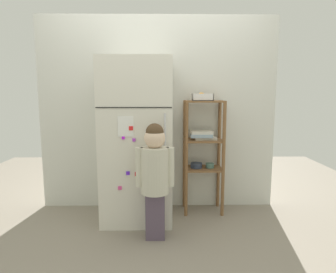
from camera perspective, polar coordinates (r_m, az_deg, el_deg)
ground_plane at (r=3.26m, az=-2.01°, el=-15.33°), size 6.00×6.00×0.00m
kitchen_wall_back at (r=3.36m, az=-1.98°, el=4.35°), size 2.65×0.03×2.15m
refrigerator at (r=3.06m, az=-5.90°, el=-0.81°), size 0.70×0.66×1.65m
child_standing at (r=2.63m, az=-2.53°, el=-6.48°), size 0.34×0.25×1.05m
pantry_shelf_unit at (r=3.25m, az=6.75°, el=-1.84°), size 0.43×0.30×1.23m
fruit_bin at (r=3.20m, az=6.65°, el=7.51°), size 0.22×0.16×0.09m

